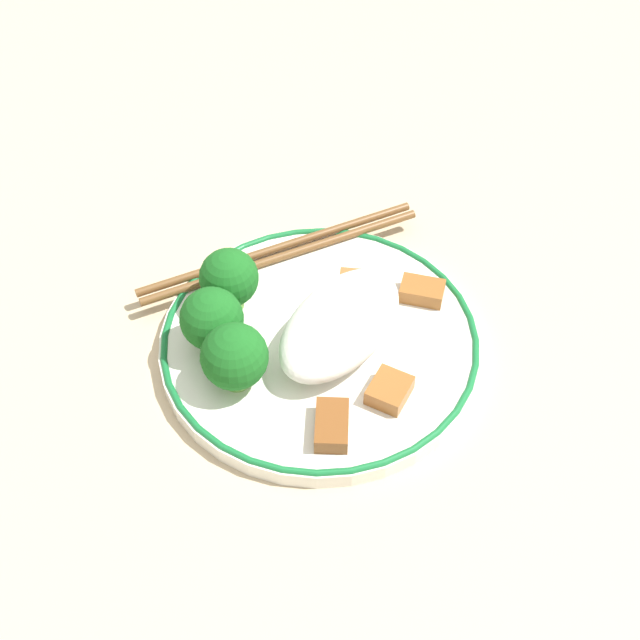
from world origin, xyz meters
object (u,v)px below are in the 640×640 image
Objects in this scene: broccoli_back_center at (212,320)px; broccoli_back_right at (234,357)px; plate at (320,342)px; broccoli_back_left at (229,279)px; chopsticks at (281,252)px.

broccoli_back_center and broccoli_back_right have the same top height.
broccoli_back_center reaches higher than plate.
broccoli_back_right is at bearing 41.57° from broccoli_back_left.
plate is 4.49× the size of broccoli_back_left.
broccoli_back_center is 0.25× the size of chopsticks.
plate is 0.09m from chopsticks.
broccoli_back_right is at bearing -20.89° from plate.
broccoli_back_right is (0.02, 0.03, -0.00)m from broccoli_back_center.
plate is 4.54× the size of broccoli_back_right.
broccoli_back_center is 0.10m from chopsticks.
plate is at bearing 54.83° from chopsticks.
chopsticks is (-0.06, -0.00, -0.03)m from broccoli_back_left.
broccoli_back_left and broccoli_back_right have the same top height.
broccoli_back_right is 0.13m from chopsticks.
broccoli_back_center is at bearing -116.33° from broccoli_back_right.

